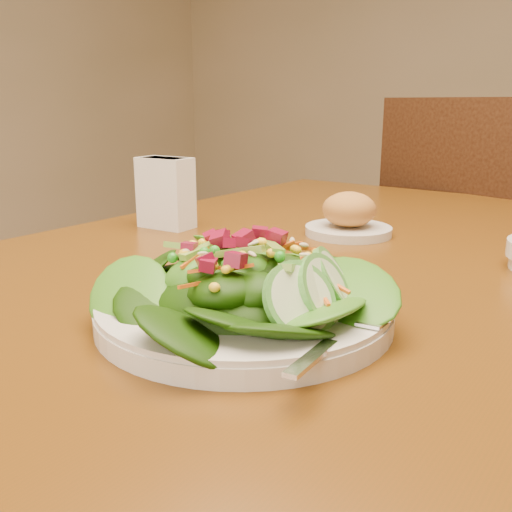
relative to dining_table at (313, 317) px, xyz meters
The scene contains 5 objects.
dining_table is the anchor object (origin of this frame).
chair_far 0.87m from the dining_table, 89.85° to the left, with size 0.55×0.55×0.98m.
salad_plate 0.32m from the dining_table, 72.20° to the right, with size 0.30×0.30×0.09m.
bread_plate 0.19m from the dining_table, 96.83° to the left, with size 0.14×0.14×0.07m.
napkin_holder 0.35m from the dining_table, behind, with size 0.10×0.06×0.12m.
Camera 1 is at (0.41, -0.71, 0.97)m, focal length 40.00 mm.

